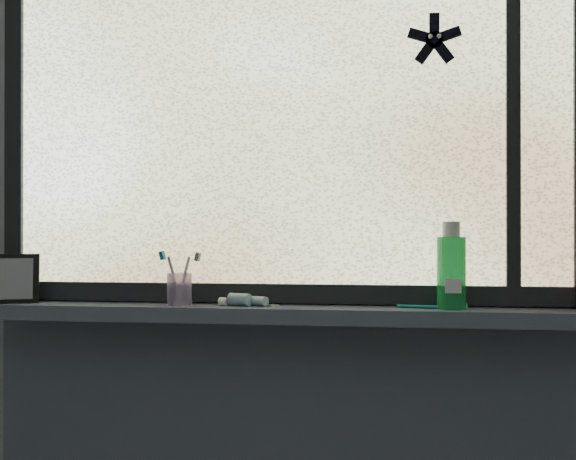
# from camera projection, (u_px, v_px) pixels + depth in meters

# --- Properties ---
(wall_back) EXTENTS (3.00, 0.01, 2.50)m
(wall_back) POSITION_uv_depth(u_px,v_px,m) (285.00, 219.00, 1.76)
(wall_back) COLOR #9EA3A8
(wall_back) RESTS_ON ground
(windowsill) EXTENTS (1.62, 0.14, 0.04)m
(windowsill) POSITION_uv_depth(u_px,v_px,m) (281.00, 314.00, 1.69)
(windowsill) COLOR #4B5265
(windowsill) RESTS_ON wall_back
(window_pane) EXTENTS (1.50, 0.01, 1.00)m
(window_pane) POSITION_uv_depth(u_px,v_px,m) (284.00, 116.00, 1.74)
(window_pane) COLOR silver
(window_pane) RESTS_ON wall_back
(frame_bottom) EXTENTS (1.60, 0.03, 0.05)m
(frame_bottom) POSITION_uv_depth(u_px,v_px,m) (284.00, 293.00, 1.74)
(frame_bottom) COLOR black
(frame_bottom) RESTS_ON windowsill
(frame_left) EXTENTS (0.05, 0.03, 1.10)m
(frame_left) POSITION_uv_depth(u_px,v_px,m) (16.00, 122.00, 1.83)
(frame_left) COLOR black
(frame_left) RESTS_ON wall_back
(frame_mullion) EXTENTS (0.03, 0.03, 1.00)m
(frame_mullion) POSITION_uv_depth(u_px,v_px,m) (513.00, 111.00, 1.66)
(frame_mullion) COLOR black
(frame_mullion) RESTS_ON wall_back
(starfish_sticker) EXTENTS (0.15, 0.02, 0.15)m
(starfish_sticker) POSITION_uv_depth(u_px,v_px,m) (434.00, 40.00, 1.68)
(starfish_sticker) COLOR black
(starfish_sticker) RESTS_ON window_pane
(vanity_mirror) EXTENTS (0.12, 0.09, 0.13)m
(vanity_mirror) POSITION_uv_depth(u_px,v_px,m) (18.00, 278.00, 1.77)
(vanity_mirror) COLOR black
(vanity_mirror) RESTS_ON windowsill
(toothpaste_tube) EXTENTS (0.19, 0.11, 0.03)m
(toothpaste_tube) POSITION_uv_depth(u_px,v_px,m) (247.00, 300.00, 1.69)
(toothpaste_tube) COLOR silver
(toothpaste_tube) RESTS_ON windowsill
(toothbrush_cup) EXTENTS (0.08, 0.08, 0.09)m
(toothbrush_cup) POSITION_uv_depth(u_px,v_px,m) (179.00, 289.00, 1.70)
(toothbrush_cup) COLOR #A691C0
(toothbrush_cup) RESTS_ON windowsill
(toothbrush_lying) EXTENTS (0.19, 0.05, 0.01)m
(toothbrush_lying) POSITION_uv_depth(u_px,v_px,m) (428.00, 306.00, 1.63)
(toothbrush_lying) COLOR #0B696B
(toothbrush_lying) RESTS_ON windowsill
(mouthwash_bottle) EXTENTS (0.08, 0.08, 0.18)m
(mouthwash_bottle) POSITION_uv_depth(u_px,v_px,m) (451.00, 265.00, 1.63)
(mouthwash_bottle) COLOR green
(mouthwash_bottle) RESTS_ON windowsill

